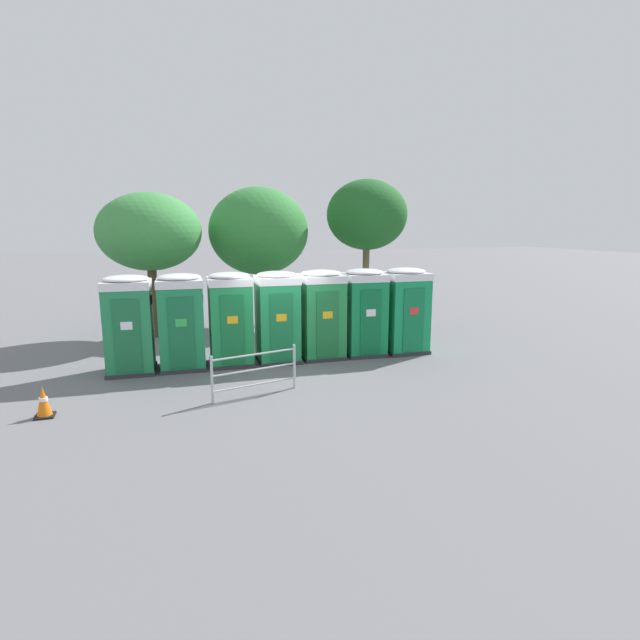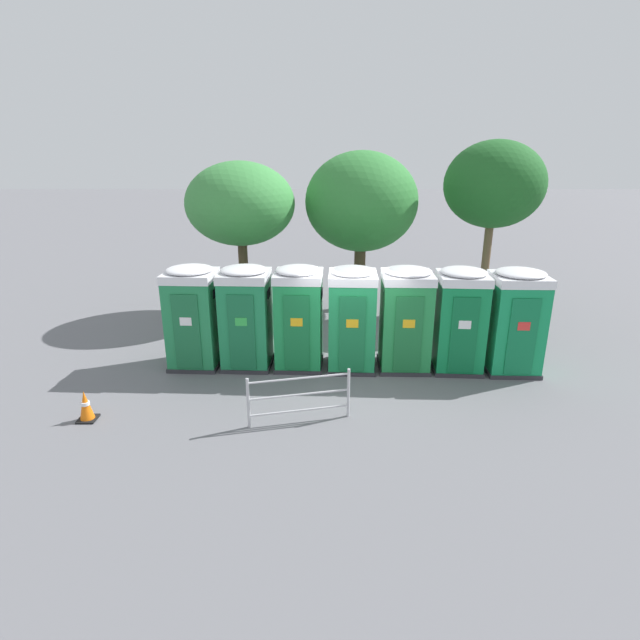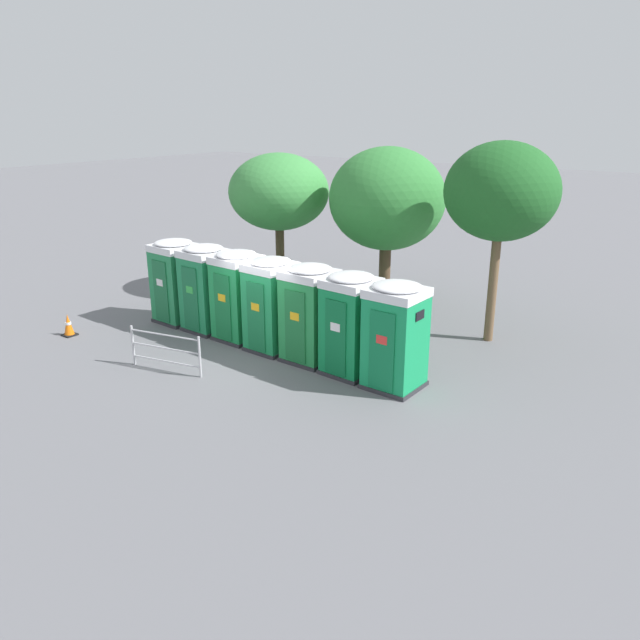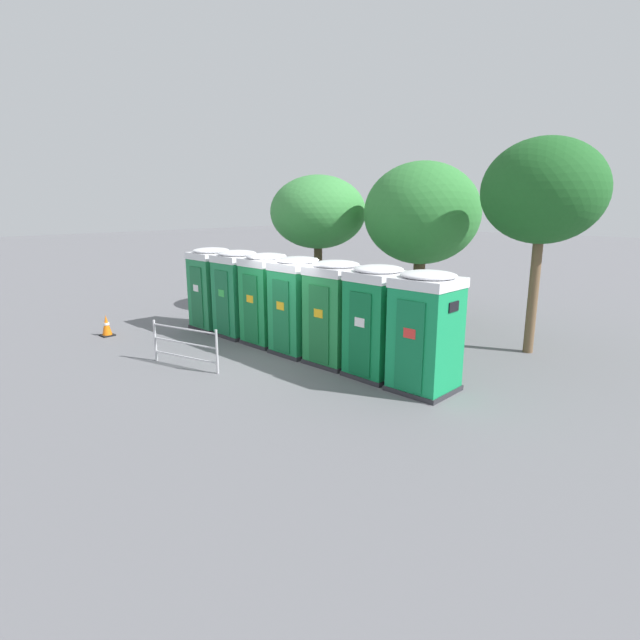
# 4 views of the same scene
# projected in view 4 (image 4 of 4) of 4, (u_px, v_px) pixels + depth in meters

# --- Properties ---
(ground_plane) EXTENTS (120.00, 120.00, 0.00)m
(ground_plane) POSITION_uv_depth(u_px,v_px,m) (292.00, 354.00, 13.07)
(ground_plane) COLOR slate
(portapotty_0) EXTENTS (1.26, 1.26, 2.54)m
(portapotty_0) POSITION_uv_depth(u_px,v_px,m) (213.00, 288.00, 15.57)
(portapotty_0) COLOR #2D2D33
(portapotty_0) RESTS_ON ground
(portapotty_1) EXTENTS (1.25, 1.26, 2.54)m
(portapotty_1) POSITION_uv_depth(u_px,v_px,m) (238.00, 293.00, 14.71)
(portapotty_1) COLOR #2D2D33
(portapotty_1) RESTS_ON ground
(portapotty_2) EXTENTS (1.21, 1.25, 2.54)m
(portapotty_2) POSITION_uv_depth(u_px,v_px,m) (267.00, 299.00, 13.84)
(portapotty_2) COLOR #2D2D33
(portapotty_2) RESTS_ON ground
(portapotty_3) EXTENTS (1.21, 1.25, 2.54)m
(portapotty_3) POSITION_uv_depth(u_px,v_px,m) (298.00, 305.00, 12.93)
(portapotty_3) COLOR #2D2D33
(portapotty_3) RESTS_ON ground
(portapotty_4) EXTENTS (1.25, 1.23, 2.54)m
(portapotty_4) POSITION_uv_depth(u_px,v_px,m) (335.00, 312.00, 12.07)
(portapotty_4) COLOR #2D2D33
(portapotty_4) RESTS_ON ground
(portapotty_5) EXTENTS (1.24, 1.27, 2.54)m
(portapotty_5) POSITION_uv_depth(u_px,v_px,m) (377.00, 321.00, 11.18)
(portapotty_5) COLOR #2D2D33
(portapotty_5) RESTS_ON ground
(portapotty_6) EXTENTS (1.27, 1.23, 2.54)m
(portapotty_6) POSITION_uv_depth(u_px,v_px,m) (426.00, 331.00, 10.26)
(portapotty_6) COLOR #2D2D33
(portapotty_6) RESTS_ON ground
(street_tree_0) EXTENTS (3.39, 3.39, 4.85)m
(street_tree_0) POSITION_uv_depth(u_px,v_px,m) (318.00, 213.00, 17.68)
(street_tree_0) COLOR #4C3826
(street_tree_0) RESTS_ON ground
(street_tree_1) EXTENTS (3.00, 3.00, 5.46)m
(street_tree_1) POSITION_uv_depth(u_px,v_px,m) (543.00, 192.00, 12.34)
(street_tree_1) COLOR brown
(street_tree_1) RESTS_ON ground
(street_tree_2) EXTENTS (3.63, 3.63, 5.15)m
(street_tree_2) POSITION_uv_depth(u_px,v_px,m) (422.00, 214.00, 15.67)
(street_tree_2) COLOR #4C3826
(street_tree_2) RESTS_ON ground
(traffic_cone) EXTENTS (0.36, 0.36, 0.64)m
(traffic_cone) POSITION_uv_depth(u_px,v_px,m) (107.00, 326.00, 14.83)
(traffic_cone) COLOR black
(traffic_cone) RESTS_ON ground
(event_barrier) EXTENTS (2.01, 0.50, 1.05)m
(event_barrier) POSITION_uv_depth(u_px,v_px,m) (185.00, 344.00, 11.93)
(event_barrier) COLOR #B7B7BC
(event_barrier) RESTS_ON ground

